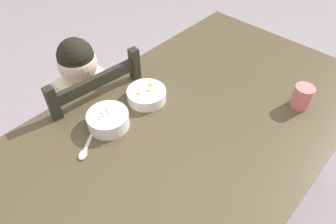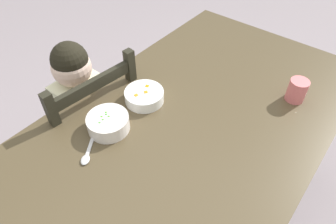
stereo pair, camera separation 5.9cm
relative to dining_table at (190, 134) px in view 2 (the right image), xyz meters
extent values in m
plane|color=gray|center=(0.00, 0.00, -0.65)|extent=(8.00, 8.00, 0.00)
cube|color=#4E412B|center=(0.00, 0.00, 0.07)|extent=(1.59, 0.93, 0.04)
cylinder|color=#4E412B|center=(0.72, -0.39, -0.30)|extent=(0.07, 0.07, 0.70)
cylinder|color=#4E412B|center=(0.72, 0.39, -0.30)|extent=(0.07, 0.07, 0.70)
cube|color=black|center=(-0.13, 0.56, -0.24)|extent=(0.46, 0.46, 0.02)
cube|color=black|center=(0.07, 0.73, -0.45)|extent=(0.04, 0.04, 0.40)
cube|color=black|center=(-0.30, 0.77, -0.45)|extent=(0.04, 0.04, 0.40)
cube|color=black|center=(0.03, 0.36, -0.45)|extent=(0.04, 0.04, 0.40)
cube|color=black|center=(-0.34, 0.40, -0.45)|extent=(0.04, 0.04, 0.40)
cube|color=black|center=(0.03, 0.36, 0.00)|extent=(0.04, 0.04, 0.47)
cube|color=black|center=(-0.34, 0.40, 0.00)|extent=(0.04, 0.04, 0.47)
cube|color=black|center=(-0.15, 0.38, 0.17)|extent=(0.36, 0.06, 0.05)
cube|color=black|center=(-0.15, 0.38, 0.03)|extent=(0.36, 0.06, 0.05)
cube|color=beige|center=(-0.13, 0.53, -0.07)|extent=(0.22, 0.14, 0.32)
sphere|color=beige|center=(-0.13, 0.53, 0.17)|extent=(0.17, 0.17, 0.17)
sphere|color=black|center=(-0.13, 0.53, 0.21)|extent=(0.16, 0.16, 0.16)
cylinder|color=#3F4C72|center=(-0.19, 0.41, -0.44)|extent=(0.07, 0.07, 0.42)
cylinder|color=#3F4C72|center=(-0.08, 0.41, -0.44)|extent=(0.07, 0.07, 0.42)
cylinder|color=beige|center=(-0.26, 0.43, 0.01)|extent=(0.06, 0.24, 0.13)
cylinder|color=beige|center=(0.00, 0.43, 0.01)|extent=(0.06, 0.24, 0.13)
cylinder|color=white|center=(-0.23, 0.21, 0.12)|extent=(0.16, 0.16, 0.06)
cylinder|color=white|center=(-0.23, 0.21, 0.09)|extent=(0.07, 0.07, 0.01)
cylinder|color=green|center=(-0.23, 0.21, 0.13)|extent=(0.13, 0.13, 0.03)
sphere|color=#4EA133|center=(-0.23, 0.21, 0.14)|extent=(0.01, 0.01, 0.01)
sphere|color=#459D20|center=(-0.24, 0.23, 0.14)|extent=(0.01, 0.01, 0.01)
sphere|color=green|center=(-0.22, 0.24, 0.14)|extent=(0.01, 0.01, 0.01)
sphere|color=green|center=(-0.27, 0.22, 0.14)|extent=(0.01, 0.01, 0.01)
sphere|color=green|center=(-0.23, 0.23, 0.14)|extent=(0.01, 0.01, 0.01)
sphere|color=#479833|center=(-0.25, 0.22, 0.14)|extent=(0.01, 0.01, 0.01)
cylinder|color=white|center=(-0.03, 0.21, 0.11)|extent=(0.16, 0.16, 0.05)
cylinder|color=white|center=(-0.03, 0.21, 0.09)|extent=(0.07, 0.07, 0.01)
cylinder|color=orange|center=(-0.03, 0.21, 0.12)|extent=(0.13, 0.13, 0.03)
cube|color=orange|center=(-0.07, 0.22, 0.13)|extent=(0.02, 0.02, 0.01)
cube|color=orange|center=(-0.03, 0.21, 0.13)|extent=(0.02, 0.02, 0.01)
cube|color=orange|center=(0.00, 0.23, 0.13)|extent=(0.02, 0.02, 0.01)
cube|color=silver|center=(-0.33, 0.21, 0.09)|extent=(0.09, 0.06, 0.00)
ellipsoid|color=silver|center=(-0.39, 0.17, 0.09)|extent=(0.05, 0.05, 0.01)
cylinder|color=#E37073|center=(0.36, -0.27, 0.14)|extent=(0.08, 0.08, 0.09)
camera|label=1|loc=(-0.66, -0.48, 0.94)|focal=32.50mm
camera|label=2|loc=(-0.70, -0.44, 0.94)|focal=32.50mm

